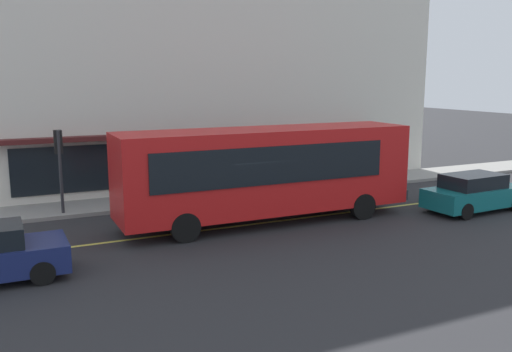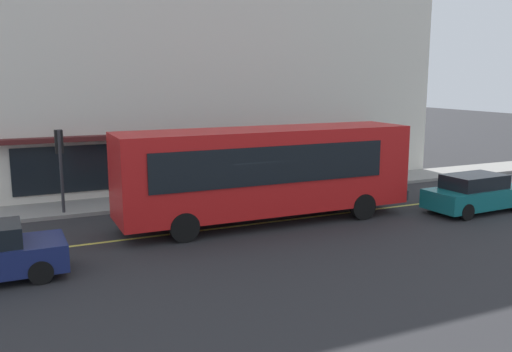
% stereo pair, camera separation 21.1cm
% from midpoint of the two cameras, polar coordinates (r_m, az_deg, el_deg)
% --- Properties ---
extents(ground, '(120.00, 120.00, 0.00)m').
position_cam_midpoint_polar(ground, '(20.23, -0.63, -5.05)').
color(ground, '#28282B').
extents(sidewalk, '(80.00, 2.57, 0.15)m').
position_cam_midpoint_polar(sidewalk, '(24.71, -5.47, -2.08)').
color(sidewalk, gray).
rests_on(sidewalk, ground).
extents(lane_centre_stripe, '(36.00, 0.16, 0.01)m').
position_cam_midpoint_polar(lane_centre_stripe, '(20.23, -0.63, -5.04)').
color(lane_centre_stripe, '#D8D14C').
rests_on(lane_centre_stripe, ground).
extents(storefront_building, '(26.89, 11.72, 15.76)m').
position_cam_midpoint_polar(storefront_building, '(30.79, -10.02, 14.86)').
color(storefront_building, silver).
rests_on(storefront_building, ground).
extents(bus, '(11.14, 2.65, 3.50)m').
position_cam_midpoint_polar(bus, '(20.12, 0.93, 0.66)').
color(bus, red).
rests_on(bus, ground).
extents(traffic_light, '(0.30, 0.52, 3.20)m').
position_cam_midpoint_polar(traffic_light, '(22.33, -20.10, 2.41)').
color(traffic_light, '#2D2D33').
rests_on(traffic_light, sidewalk).
extents(car_teal, '(4.38, 2.03, 1.52)m').
position_cam_midpoint_polar(car_teal, '(23.70, 21.54, -1.65)').
color(car_teal, '#14666B').
rests_on(car_teal, ground).
extents(pedestrian_at_corner, '(0.34, 0.34, 1.86)m').
position_cam_midpoint_polar(pedestrian_at_corner, '(27.39, 6.96, 1.68)').
color(pedestrian_at_corner, black).
rests_on(pedestrian_at_corner, sidewalk).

